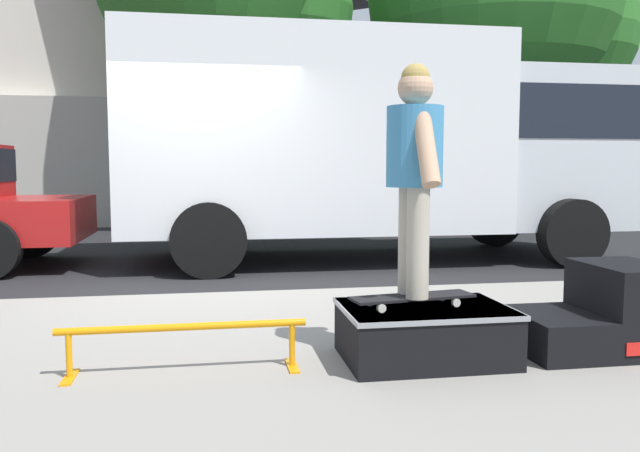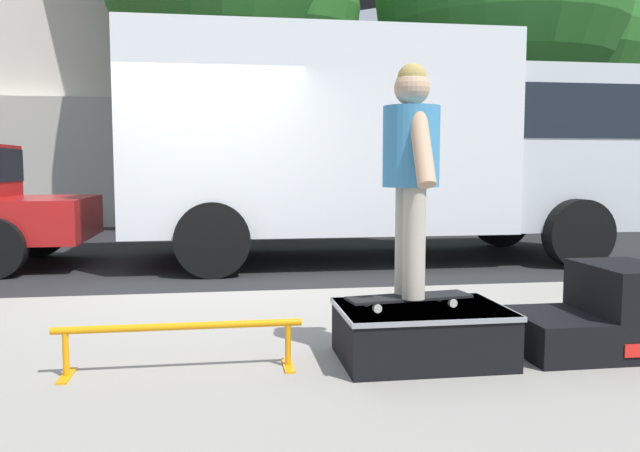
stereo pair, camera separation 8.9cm
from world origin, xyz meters
TOP-DOWN VIEW (x-y plane):
  - ground_plane at (0.00, 0.00)m, footprint 140.00×140.00m
  - sidewalk_slab at (0.00, -3.00)m, footprint 50.00×5.00m
  - skate_box at (1.48, -2.89)m, footprint 1.02×0.72m
  - kicker_ramp at (2.69, -2.89)m, footprint 0.96×0.67m
  - grind_rail at (0.01, -2.89)m, footprint 1.43×0.28m
  - skateboard at (1.40, -2.88)m, footprint 0.80×0.32m
  - skater_kid at (1.40, -2.88)m, footprint 0.34×0.72m
  - box_truck at (2.52, 2.20)m, footprint 6.91×2.63m
  - street_tree_main at (6.55, 6.72)m, footprint 5.89×5.36m
  - house_behind at (-1.46, 11.97)m, footprint 9.54×8.23m

SIDE VIEW (x-z plane):
  - ground_plane at x=0.00m, z-range 0.00..0.00m
  - sidewalk_slab at x=0.00m, z-range 0.00..0.12m
  - skate_box at x=1.48m, z-range 0.13..0.47m
  - grind_rail at x=0.01m, z-range 0.19..0.48m
  - kicker_ramp at x=2.69m, z-range 0.07..0.64m
  - skateboard at x=1.40m, z-range 0.48..0.55m
  - skater_kid at x=1.40m, z-range 0.65..2.05m
  - box_truck at x=2.52m, z-range 0.18..3.23m
  - house_behind at x=-1.46m, z-range 0.04..8.44m
  - street_tree_main at x=6.55m, z-range 0.96..8.54m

